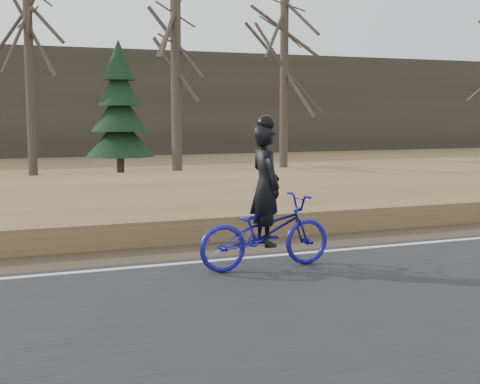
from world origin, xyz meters
name	(u,v)px	position (x,y,z in m)	size (l,w,h in m)	color
shoulder	(471,230)	(0.00, 1.20, 0.02)	(120.00, 1.60, 0.04)	#473A2B
embankment	(387,202)	(0.00, 4.20, 0.22)	(120.00, 5.00, 0.44)	olive
ballast	(314,186)	(0.00, 8.00, 0.23)	(120.00, 3.00, 0.45)	slate
railroad	(314,176)	(0.00, 8.00, 0.53)	(120.00, 2.40, 0.29)	black
treeline_backdrop	(142,103)	(0.00, 30.00, 3.00)	(120.00, 4.00, 6.00)	#383328
cyclist	(265,221)	(-5.34, -0.54, 0.78)	(2.12, 0.80, 2.30)	#1A1592
bare_tree_left	(29,62)	(-7.30, 17.45, 4.33)	(0.36, 0.36, 8.65)	#453B32
bare_tree_near_left	(176,77)	(-2.83, 12.81, 3.62)	(0.36, 0.36, 7.24)	#453B32
bare_tree_center	(284,65)	(3.06, 16.63, 4.45)	(0.36, 0.36, 8.90)	#453B32
conifer	(120,112)	(-4.25, 15.57, 2.43)	(2.60, 2.60, 5.13)	#453B32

